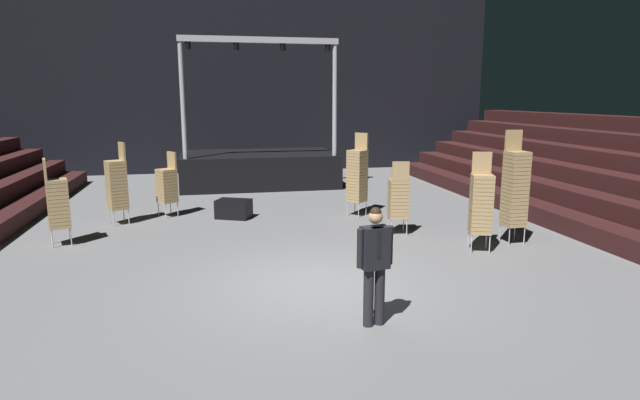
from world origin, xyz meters
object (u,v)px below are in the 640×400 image
at_px(chair_stack_front_left, 481,203).
at_px(chair_stack_mid_centre, 515,188).
at_px(chair_stack_front_right, 58,202).
at_px(equipment_road_case, 234,209).
at_px(chair_stack_rear_right, 117,184).
at_px(man_with_tie, 375,259).
at_px(chair_stack_rear_left, 398,198).
at_px(chair_stack_mid_left, 167,185).
at_px(stage_riser, 259,167).
at_px(chair_stack_mid_right, 357,175).

distance_m(chair_stack_front_left, chair_stack_mid_centre, 1.17).
bearing_deg(chair_stack_front_right, equipment_road_case, 99.36).
bearing_deg(chair_stack_mid_centre, chair_stack_rear_right, -23.88).
height_order(man_with_tie, chair_stack_rear_left, chair_stack_rear_left).
height_order(chair_stack_mid_left, equipment_road_case, chair_stack_mid_left).
xyz_separation_m(chair_stack_mid_left, chair_stack_rear_right, (-1.20, -0.67, 0.17)).
bearing_deg(stage_riser, chair_stack_mid_centre, -62.26).
distance_m(chair_stack_rear_right, equipment_road_case, 3.09).
height_order(chair_stack_mid_right, chair_stack_rear_left, chair_stack_mid_right).
relative_size(chair_stack_front_right, chair_stack_rear_right, 0.92).
distance_m(man_with_tie, chair_stack_rear_left, 5.38).
bearing_deg(chair_stack_mid_centre, stage_riser, -63.65).
relative_size(chair_stack_front_left, chair_stack_rear_left, 1.19).
xyz_separation_m(chair_stack_mid_left, chair_stack_mid_centre, (7.88, -4.43, 0.38)).
bearing_deg(man_with_tie, chair_stack_mid_centre, -150.61).
distance_m(chair_stack_front_left, chair_stack_mid_left, 8.39).
bearing_deg(equipment_road_case, stage_riser, 77.64).
distance_m(chair_stack_front_left, chair_stack_front_right, 9.29).
distance_m(chair_stack_rear_left, equipment_road_case, 4.64).
distance_m(chair_stack_mid_left, chair_stack_mid_right, 5.28).
bearing_deg(chair_stack_mid_right, chair_stack_mid_left, 39.10).
bearing_deg(stage_riser, chair_stack_mid_right, -69.33).
bearing_deg(chair_stack_rear_left, equipment_road_case, 154.92).
height_order(chair_stack_mid_centre, chair_stack_rear_right, chair_stack_mid_centre).
height_order(man_with_tie, chair_stack_mid_left, chair_stack_mid_left).
height_order(stage_riser, man_with_tie, stage_riser).
distance_m(chair_stack_mid_right, equipment_road_case, 3.54).
xyz_separation_m(stage_riser, chair_stack_mid_centre, (4.90, -9.32, 0.61)).
distance_m(man_with_tie, equipment_road_case, 7.69).
relative_size(man_with_tie, chair_stack_mid_right, 0.77).
relative_size(chair_stack_mid_centre, chair_stack_rear_right, 1.20).
bearing_deg(equipment_road_case, chair_stack_mid_left, 161.68).
xyz_separation_m(stage_riser, chair_stack_mid_left, (-2.98, -4.89, 0.23)).
bearing_deg(man_with_tie, chair_stack_mid_right, -113.61).
xyz_separation_m(man_with_tie, chair_stack_mid_left, (-3.44, 8.06, -0.10)).
xyz_separation_m(chair_stack_front_left, chair_stack_mid_centre, (1.06, 0.45, 0.21)).
relative_size(chair_stack_mid_right, chair_stack_mid_centre, 0.90).
xyz_separation_m(chair_stack_front_right, equipment_road_case, (3.94, 1.94, -0.73)).
bearing_deg(chair_stack_front_right, man_with_tie, 28.58).
xyz_separation_m(man_with_tie, chair_stack_front_left, (3.38, 3.18, 0.07)).
distance_m(stage_riser, chair_stack_mid_right, 6.27).
bearing_deg(chair_stack_mid_right, chair_stack_rear_left, 150.39).
height_order(stage_riser, chair_stack_front_right, stage_riser).
relative_size(chair_stack_front_left, chair_stack_mid_centre, 0.83).
xyz_separation_m(chair_stack_front_left, equipment_road_case, (-5.04, 4.29, -0.81)).
distance_m(chair_stack_mid_centre, chair_stack_rear_left, 2.65).
bearing_deg(man_with_tie, chair_stack_mid_left, -76.70).
xyz_separation_m(stage_riser, man_with_tie, (0.47, -12.95, 0.33)).
relative_size(chair_stack_mid_left, chair_stack_rear_left, 1.00).
distance_m(chair_stack_front_right, chair_stack_mid_right, 7.52).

